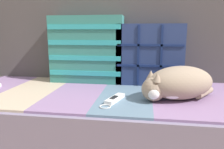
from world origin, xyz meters
The scene contains 6 objects.
couch centered at (0.00, 0.16, 0.18)m, with size 1.89×0.79×0.36m.
sofa_backrest centered at (0.00, 0.48, 0.62)m, with size 1.86×0.14×0.53m.
throw_pillow_quilted centered at (0.11, 0.33, 0.54)m, with size 0.38×0.14×0.35m.
throw_pillow_striped centered at (-0.26, 0.33, 0.56)m, with size 0.44×0.14×0.40m.
sleeping_cat centered at (0.24, 0.04, 0.43)m, with size 0.38×0.32×0.15m.
game_remote_far centered at (-0.04, -0.03, 0.37)m, with size 0.10×0.20×0.02m.
Camera 1 is at (0.09, -0.96, 0.67)m, focal length 35.00 mm.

